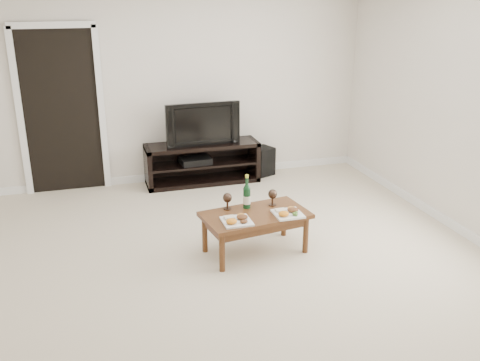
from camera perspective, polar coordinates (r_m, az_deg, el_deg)
name	(u,v)px	position (r m, az deg, el deg)	size (l,w,h in m)	color
floor	(242,271)	(5.08, 0.17, -9.61)	(5.50, 5.50, 0.00)	beige
back_wall	(182,85)	(7.22, -6.22, 10.14)	(5.00, 0.04, 2.60)	silver
doorway	(62,113)	(7.13, -18.49, 6.87)	(0.90, 0.02, 2.05)	black
media_console	(202,163)	(7.24, -4.04, 1.87)	(1.52, 0.45, 0.55)	black
television	(201,123)	(7.09, -4.15, 6.17)	(0.99, 0.13, 0.57)	black
av_receiver	(195,160)	(7.19, -4.79, 2.15)	(0.40, 0.30, 0.08)	black
subwoofer	(263,161)	(7.57, 2.42, 2.10)	(0.26, 0.26, 0.40)	black
coffee_table	(255,233)	(5.33, 1.63, -5.59)	(1.02, 0.56, 0.42)	#563618
plate_left	(237,219)	(5.03, -0.36, -4.12)	(0.27, 0.27, 0.07)	white
plate_right	(288,212)	(5.21, 5.13, -3.32)	(0.27, 0.27, 0.07)	white
wine_bottle	(247,191)	(5.30, 0.73, -1.18)	(0.07, 0.07, 0.35)	#0E3418
goblet_left	(227,201)	(5.31, -1.36, -2.21)	(0.09, 0.09, 0.17)	#35261D
goblet_right	(273,197)	(5.41, 3.49, -1.81)	(0.09, 0.09, 0.17)	#35261D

